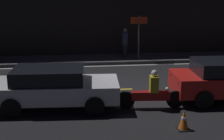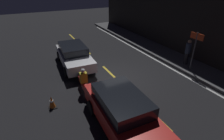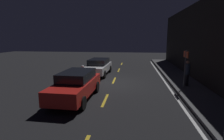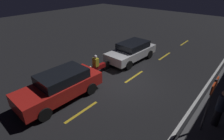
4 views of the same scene
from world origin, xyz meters
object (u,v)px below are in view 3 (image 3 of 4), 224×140
object	(u,v)px
traffic_cone_near	(57,81)
pedestrian	(187,73)
taxi_red	(76,84)
motorcycle	(83,76)
shop_sign	(185,62)
sedan_white	(98,66)

from	to	relation	value
traffic_cone_near	pedestrian	world-z (taller)	pedestrian
taxi_red	traffic_cone_near	distance (m)	3.46
taxi_red	pedestrian	world-z (taller)	pedestrian
taxi_red	motorcycle	xyz separation A→B (m)	(-3.17, -0.52, -0.25)
motorcycle	traffic_cone_near	xyz separation A→B (m)	(0.60, -1.74, -0.25)
traffic_cone_near	shop_sign	xyz separation A→B (m)	(0.28, 8.58, 1.54)
sedan_white	traffic_cone_near	bearing A→B (deg)	-26.56
sedan_white	taxi_red	size ratio (longest dim) A/B	0.98
pedestrian	shop_sign	xyz separation A→B (m)	(0.71, -0.35, 0.82)
taxi_red	shop_sign	distance (m)	6.80
sedan_white	pedestrian	bearing A→B (deg)	65.25
traffic_cone_near	taxi_red	bearing A→B (deg)	41.38
traffic_cone_near	pedestrian	distance (m)	8.98
motorcycle	traffic_cone_near	size ratio (longest dim) A/B	3.79
sedan_white	traffic_cone_near	distance (m)	4.53
pedestrian	sedan_white	bearing A→B (deg)	-117.45
sedan_white	traffic_cone_near	size ratio (longest dim) A/B	7.11
motorcycle	pedestrian	distance (m)	7.22
sedan_white	motorcycle	size ratio (longest dim) A/B	1.87
traffic_cone_near	pedestrian	size ratio (longest dim) A/B	0.37
traffic_cone_near	shop_sign	size ratio (longest dim) A/B	0.26
sedan_white	taxi_red	distance (m)	6.50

